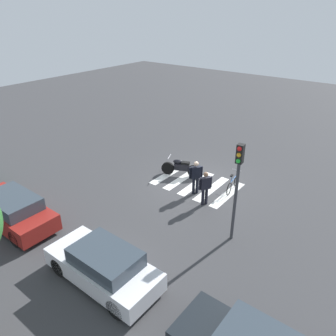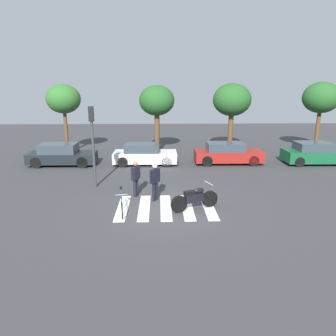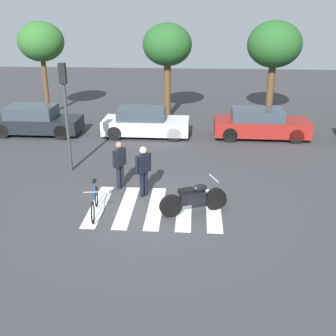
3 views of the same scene
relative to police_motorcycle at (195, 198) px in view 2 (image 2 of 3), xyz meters
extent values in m
plane|color=#38383A|center=(-1.17, 0.25, -0.47)|extent=(60.00, 60.00, 0.00)
cylinder|color=black|center=(0.67, 0.28, -0.13)|extent=(0.69, 0.40, 0.69)
cylinder|color=black|center=(-0.66, -0.28, -0.13)|extent=(0.69, 0.40, 0.69)
cube|color=black|center=(-0.04, -0.02, 0.05)|extent=(0.85, 0.57, 0.36)
ellipsoid|color=black|center=(0.17, 0.07, 0.32)|extent=(0.54, 0.41, 0.24)
cube|color=black|center=(-0.22, -0.09, 0.29)|extent=(0.50, 0.39, 0.12)
cylinder|color=#A5A5AD|center=(0.60, 0.25, 0.57)|extent=(0.27, 0.59, 0.04)
torus|color=black|center=(-2.87, -0.81, -0.15)|extent=(0.13, 0.65, 0.65)
torus|color=black|center=(-3.01, 0.24, -0.15)|extent=(0.13, 0.65, 0.65)
cylinder|color=#1E4C8C|center=(-2.94, -0.29, 0.13)|extent=(0.15, 0.83, 0.04)
cylinder|color=#1E4C8C|center=(-2.98, 0.03, 0.30)|extent=(0.04, 0.04, 0.34)
cube|color=black|center=(-2.98, 0.03, 0.48)|extent=(0.13, 0.21, 0.06)
cylinder|color=#99999E|center=(-2.88, -0.71, 0.45)|extent=(0.46, 0.09, 0.03)
cylinder|color=black|center=(-2.56, 1.59, -0.07)|extent=(0.14, 0.14, 0.82)
cylinder|color=black|center=(-2.47, 1.75, -0.07)|extent=(0.14, 0.14, 0.82)
cube|color=black|center=(-2.51, 1.67, 0.63)|extent=(0.41, 0.51, 0.58)
sphere|color=#8C664C|center=(-2.51, 1.67, 1.07)|extent=(0.22, 0.22, 0.22)
cylinder|color=black|center=(-2.66, 1.42, 0.63)|extent=(0.09, 0.09, 0.55)
cylinder|color=black|center=(-2.37, 1.92, 0.63)|extent=(0.09, 0.09, 0.55)
cylinder|color=black|center=(-1.57, 1.16, -0.05)|extent=(0.14, 0.14, 0.84)
cylinder|color=black|center=(-1.68, 1.02, -0.05)|extent=(0.14, 0.14, 0.84)
cube|color=black|center=(-1.63, 1.09, 0.66)|extent=(0.46, 0.51, 0.59)
sphere|color=beige|center=(-1.63, 1.09, 1.11)|extent=(0.23, 0.23, 0.23)
cylinder|color=black|center=(-1.45, 1.32, 0.66)|extent=(0.09, 0.09, 0.57)
cylinder|color=black|center=(-1.81, 0.86, 0.66)|extent=(0.09, 0.09, 0.57)
cube|color=silver|center=(-2.97, 0.25, -0.47)|extent=(0.45, 2.88, 0.01)
cube|color=silver|center=(-2.07, 0.25, -0.47)|extent=(0.45, 2.88, 0.01)
cube|color=silver|center=(-1.17, 0.25, -0.47)|extent=(0.45, 2.88, 0.01)
cube|color=silver|center=(-0.27, 0.25, -0.47)|extent=(0.45, 2.88, 0.01)
cube|color=silver|center=(0.63, 0.25, -0.47)|extent=(0.45, 2.88, 0.01)
cylinder|color=black|center=(-6.19, 8.36, -0.12)|extent=(0.70, 0.23, 0.70)
cylinder|color=black|center=(-6.20, 6.89, -0.12)|extent=(0.70, 0.23, 0.70)
cylinder|color=black|center=(-9.04, 8.38, -0.12)|extent=(0.70, 0.23, 0.70)
cylinder|color=black|center=(-9.05, 6.92, -0.12)|extent=(0.70, 0.23, 0.70)
cube|color=black|center=(-7.62, 7.64, 0.03)|extent=(4.20, 1.72, 0.63)
cube|color=#333D47|center=(-7.83, 7.64, 0.64)|extent=(2.27, 1.50, 0.57)
cube|color=#F2EDCC|center=(-5.56, 8.16, 0.13)|extent=(0.08, 0.20, 0.12)
cube|color=#F2EDCC|center=(-5.57, 7.08, 0.13)|extent=(0.08, 0.20, 0.12)
cylinder|color=black|center=(-0.95, 8.42, -0.14)|extent=(0.67, 0.23, 0.66)
cylinder|color=black|center=(-0.96, 6.95, -0.14)|extent=(0.67, 0.23, 0.66)
cylinder|color=black|center=(-3.70, 8.44, -0.14)|extent=(0.67, 0.23, 0.66)
cylinder|color=black|center=(-3.71, 6.98, -0.14)|extent=(0.67, 0.23, 0.66)
cube|color=silver|center=(-2.33, 7.70, 0.03)|extent=(4.06, 1.72, 0.65)
cube|color=#333D47|center=(-2.53, 7.70, 0.62)|extent=(2.20, 1.50, 0.52)
cube|color=#F2EDCC|center=(-0.35, 8.22, 0.13)|extent=(0.08, 0.20, 0.12)
cube|color=#F2EDCC|center=(-0.36, 7.14, 0.13)|extent=(0.08, 0.20, 0.12)
cylinder|color=black|center=(4.58, 8.49, -0.14)|extent=(0.68, 0.23, 0.68)
cylinder|color=black|center=(4.57, 7.03, -0.14)|extent=(0.68, 0.23, 0.68)
cylinder|color=black|center=(1.61, 8.52, -0.14)|extent=(0.68, 0.23, 0.68)
cylinder|color=black|center=(1.60, 7.05, -0.14)|extent=(0.68, 0.23, 0.68)
cube|color=maroon|center=(3.09, 7.77, 0.05)|extent=(4.38, 1.73, 0.68)
cube|color=#333D47|center=(2.87, 7.77, 0.65)|extent=(2.37, 1.50, 0.51)
cube|color=#F2EDCC|center=(5.24, 8.29, 0.16)|extent=(0.08, 0.20, 0.12)
cube|color=#F2EDCC|center=(5.23, 7.21, 0.16)|extent=(0.08, 0.20, 0.12)
cylinder|color=black|center=(10.12, 8.27, -0.15)|extent=(0.64, 0.23, 0.64)
cylinder|color=black|center=(7.39, 8.29, -0.15)|extent=(0.64, 0.23, 0.64)
cylinder|color=black|center=(7.37, 6.75, -0.15)|extent=(0.64, 0.23, 0.64)
cube|color=#14512D|center=(8.75, 7.51, 0.07)|extent=(4.04, 1.80, 0.73)
cube|color=#333D47|center=(8.55, 7.51, 0.69)|extent=(2.19, 1.57, 0.52)
cylinder|color=#38383D|center=(-4.66, 3.12, 1.17)|extent=(0.12, 0.12, 3.29)
cube|color=black|center=(-4.66, 3.12, 3.17)|extent=(0.26, 0.26, 0.70)
sphere|color=red|center=(-4.67, 3.25, 3.40)|extent=(0.16, 0.16, 0.16)
sphere|color=orange|center=(-4.67, 3.25, 3.17)|extent=(0.16, 0.16, 0.16)
sphere|color=green|center=(-4.67, 3.25, 2.94)|extent=(0.16, 0.16, 0.16)
cylinder|color=brown|center=(-8.37, 11.36, 1.08)|extent=(0.26, 0.26, 3.10)
ellipsoid|color=#2D6628|center=(-8.37, 11.36, 3.55)|extent=(2.46, 2.46, 2.09)
cylinder|color=brown|center=(-1.58, 11.36, 0.99)|extent=(0.38, 0.38, 2.94)
ellipsoid|color=#235623|center=(-1.58, 11.36, 3.44)|extent=(2.60, 2.60, 2.21)
cylinder|color=brown|center=(3.99, 11.36, 0.98)|extent=(0.37, 0.37, 2.91)
ellipsoid|color=#235623|center=(3.99, 11.36, 3.49)|extent=(2.81, 2.81, 2.39)
cylinder|color=brown|center=(10.68, 11.36, 1.08)|extent=(0.29, 0.29, 3.10)
ellipsoid|color=#235623|center=(10.68, 11.36, 3.64)|extent=(2.70, 2.70, 2.29)
camera|label=1|loc=(-8.95, 12.82, 7.74)|focal=34.86mm
camera|label=2|loc=(-1.44, -11.82, 4.43)|focal=32.99mm
camera|label=3|loc=(0.00, -11.14, 5.41)|focal=44.07mm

